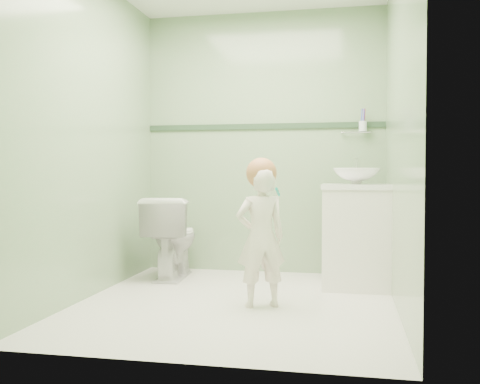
# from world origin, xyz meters

# --- Properties ---
(ground) EXTENTS (2.50, 2.50, 0.00)m
(ground) POSITION_xyz_m (0.00, 0.00, 0.00)
(ground) COLOR white
(ground) RESTS_ON ground
(room_shell) EXTENTS (2.50, 2.54, 2.40)m
(room_shell) POSITION_xyz_m (0.00, 0.00, 1.20)
(room_shell) COLOR #80AC7A
(room_shell) RESTS_ON ground
(trim_stripe) EXTENTS (2.20, 0.02, 0.05)m
(trim_stripe) POSITION_xyz_m (0.00, 1.24, 1.35)
(trim_stripe) COLOR #2A442C
(trim_stripe) RESTS_ON room_shell
(vanity) EXTENTS (0.52, 0.50, 0.80)m
(vanity) POSITION_xyz_m (0.84, 0.70, 0.40)
(vanity) COLOR white
(vanity) RESTS_ON ground
(counter) EXTENTS (0.54, 0.52, 0.04)m
(counter) POSITION_xyz_m (0.84, 0.70, 0.81)
(counter) COLOR white
(counter) RESTS_ON vanity
(basin) EXTENTS (0.37, 0.37, 0.13)m
(basin) POSITION_xyz_m (0.84, 0.70, 0.89)
(basin) COLOR white
(basin) RESTS_ON counter
(faucet) EXTENTS (0.03, 0.13, 0.18)m
(faucet) POSITION_xyz_m (0.84, 0.89, 0.97)
(faucet) COLOR silver
(faucet) RESTS_ON counter
(cup_holder) EXTENTS (0.26, 0.07, 0.21)m
(cup_holder) POSITION_xyz_m (0.89, 1.18, 1.33)
(cup_holder) COLOR silver
(cup_holder) RESTS_ON room_shell
(toilet) EXTENTS (0.44, 0.72, 0.71)m
(toilet) POSITION_xyz_m (-0.74, 0.80, 0.36)
(toilet) COLOR white
(toilet) RESTS_ON ground
(toddler) EXTENTS (0.41, 0.35, 0.95)m
(toddler) POSITION_xyz_m (0.19, -0.07, 0.48)
(toddler) COLOR white
(toddler) RESTS_ON ground
(hair_cap) EXTENTS (0.21, 0.21, 0.21)m
(hair_cap) POSITION_xyz_m (0.19, -0.05, 0.92)
(hair_cap) COLOR #B57142
(hair_cap) RESTS_ON toddler
(teal_toothbrush) EXTENTS (0.10, 0.14, 0.08)m
(teal_toothbrush) POSITION_xyz_m (0.31, -0.16, 0.80)
(teal_toothbrush) COLOR #01917F
(teal_toothbrush) RESTS_ON toddler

